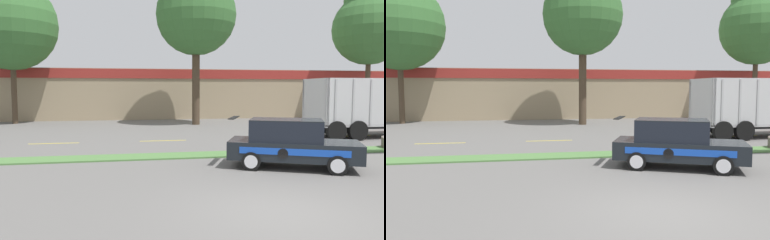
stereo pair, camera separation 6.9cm
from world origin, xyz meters
TOP-DOWN VIEW (x-y plane):
  - ground_plane at (0.00, 0.00)m, footprint 600.00×600.00m
  - grass_verge at (0.00, 7.10)m, footprint 120.00×1.29m
  - centre_line_3 at (-6.67, 11.75)m, footprint 2.40×0.14m
  - centre_line_4 at (-1.27, 11.75)m, footprint 2.40×0.14m
  - centre_line_5 at (4.13, 11.75)m, footprint 2.40×0.14m
  - centre_line_6 at (9.53, 11.75)m, footprint 2.40×0.14m
  - rally_car at (2.31, 4.34)m, footprint 4.64×3.47m
  - traffic_cone at (2.10, 6.12)m, footprint 0.48×0.48m
  - store_building_backdrop at (4.93, 31.39)m, footprint 42.44×12.10m
  - tree_behind_left at (2.14, 20.28)m, footprint 5.97×5.97m
  - tree_behind_centre at (-11.55, 23.54)m, footprint 6.86×6.86m
  - tree_behind_right at (18.59, 23.18)m, footprint 6.44×6.44m

SIDE VIEW (x-z plane):
  - ground_plane at x=0.00m, z-range 0.00..0.00m
  - centre_line_3 at x=-6.67m, z-range 0.00..0.01m
  - centre_line_4 at x=-1.27m, z-range 0.00..0.01m
  - centre_line_5 at x=4.13m, z-range 0.00..0.01m
  - centre_line_6 at x=9.53m, z-range 0.00..0.01m
  - grass_verge at x=0.00m, z-range 0.00..0.06m
  - traffic_cone at x=2.10m, z-range -0.01..0.55m
  - rally_car at x=2.31m, z-range 0.00..1.68m
  - store_building_backdrop at x=4.93m, z-range 0.00..4.46m
  - tree_behind_centre at x=-11.55m, z-range 1.89..14.59m
  - tree_behind_right at x=18.59m, z-range 2.27..15.19m
  - tree_behind_left at x=2.14m, z-range 2.42..15.08m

